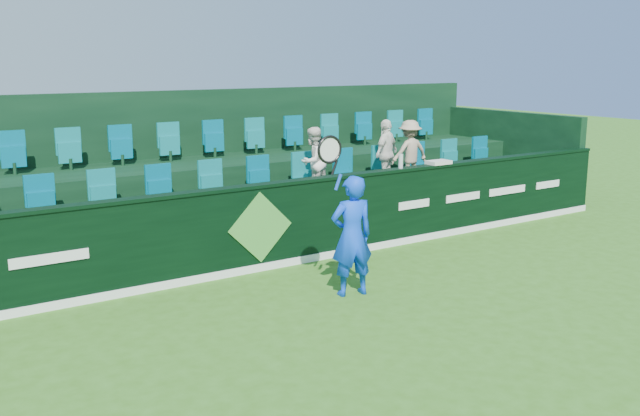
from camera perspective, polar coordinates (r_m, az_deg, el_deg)
ground at (r=8.12m, az=9.10°, el=-11.73°), size 60.00×60.00×0.00m
sponsor_hoarding at (r=11.00m, az=-5.07°, el=-1.57°), size 16.00×0.25×1.35m
stand_tier_front at (r=12.02m, az=-7.60°, el=-1.81°), size 16.00×2.00×0.80m
stand_tier_back at (r=13.66m, az=-11.18°, el=0.81°), size 16.00×1.80×1.30m
stand_rear at (r=13.97m, az=-11.98°, el=3.38°), size 16.00×4.10×2.60m
seat_row_front at (r=12.23m, az=-8.52°, el=1.75°), size 13.50×0.50×0.60m
seat_row_back at (r=13.79m, az=-11.83°, el=4.88°), size 13.50×0.50×0.60m
tennis_player at (r=9.78m, az=2.53°, el=-2.15°), size 1.03×0.51×2.32m
spectator_left at (r=12.71m, az=-0.57°, el=3.73°), size 0.73×0.66×1.24m
spectator_middle at (r=13.69m, az=5.32°, el=4.39°), size 0.82×0.60×1.29m
spectator_right at (r=14.07m, az=7.18°, el=4.46°), size 0.84×0.53×1.25m
towel at (r=13.06m, az=9.46°, el=3.63°), size 0.43×0.28×0.06m
drinks_bottle at (r=12.46m, az=6.48°, el=3.75°), size 0.08×0.08×0.25m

